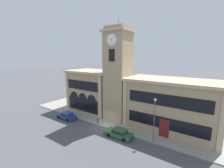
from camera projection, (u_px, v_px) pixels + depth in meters
ground_plane at (104, 127)px, 27.44m from camera, size 300.00×300.00×0.00m
sidewalk_kerb at (120, 117)px, 32.17m from camera, size 43.23×11.66×0.15m
clock_tower at (118, 75)px, 29.68m from camera, size 5.11×5.11×19.53m
town_hall_left_wing at (93, 90)px, 35.86m from camera, size 11.38×7.77×9.59m
town_hall_right_wing at (171, 105)px, 26.03m from camera, size 15.81×7.77×9.00m
parked_car_near at (67, 115)px, 31.09m from camera, size 4.34×1.98×1.37m
parked_car_mid at (119, 133)px, 24.04m from camera, size 4.57×1.95×1.36m
street_lamp at (154, 114)px, 21.87m from camera, size 0.36×0.36×6.67m
bollard at (98, 121)px, 28.54m from camera, size 0.18×0.18×1.06m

